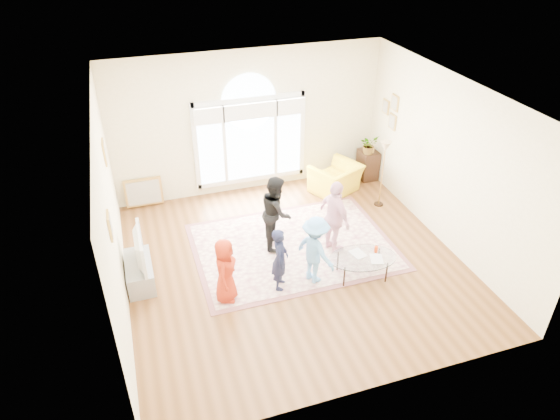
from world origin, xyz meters
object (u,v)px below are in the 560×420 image
object	(u,v)px
television	(136,249)
tv_console	(140,272)
armchair	(336,179)
area_rug	(293,246)
coffee_table	(363,258)

from	to	relation	value
television	tv_console	bearing A→B (deg)	180.00
tv_console	armchair	world-z (taller)	armchair
television	armchair	size ratio (longest dim) A/B	1.00
armchair	tv_console	bearing A→B (deg)	-2.14
armchair	area_rug	bearing A→B (deg)	22.02
area_rug	coffee_table	size ratio (longest dim) A/B	2.77
tv_console	armchair	size ratio (longest dim) A/B	0.98
television	armchair	distance (m)	4.92
area_rug	coffee_table	xyz separation A→B (m)	(0.86, -1.21, 0.39)
television	coffee_table	xyz separation A→B (m)	(3.75, -1.06, -0.31)
coffee_table	armchair	world-z (taller)	armchair
area_rug	coffee_table	bearing A→B (deg)	-54.54
tv_console	coffee_table	distance (m)	3.91
coffee_table	armchair	size ratio (longest dim) A/B	1.27
area_rug	television	world-z (taller)	television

